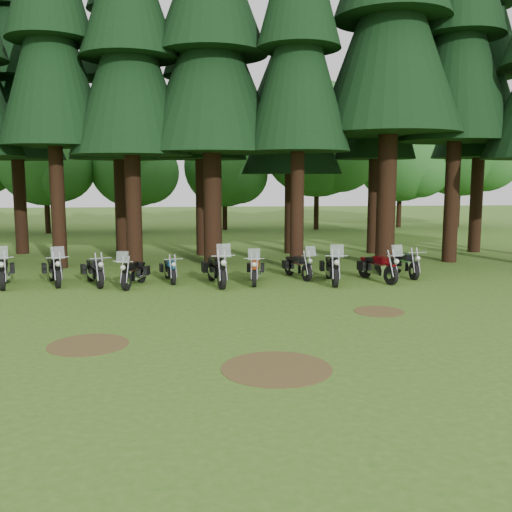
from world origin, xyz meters
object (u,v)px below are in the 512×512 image
object	(u,v)px
motorcycle_4	(170,270)
motorcycle_6	(255,270)
motorcycle_7	(298,267)
motorcycle_8	(332,269)
motorcycle_3	(134,273)
motorcycle_1	(54,271)
motorcycle_2	(95,272)
motorcycle_10	(405,265)
motorcycle_5	(216,270)
motorcycle_9	(378,268)
motorcycle_0	(3,272)

from	to	relation	value
motorcycle_4	motorcycle_6	size ratio (longest dim) A/B	0.90
motorcycle_7	motorcycle_8	size ratio (longest dim) A/B	0.86
motorcycle_3	motorcycle_7	xyz separation A→B (m)	(5.90, 1.05, -0.01)
motorcycle_8	motorcycle_7	bearing A→B (deg)	139.54
motorcycle_1	motorcycle_8	size ratio (longest dim) A/B	0.94
motorcycle_1	motorcycle_7	bearing A→B (deg)	-18.56
motorcycle_2	motorcycle_7	size ratio (longest dim) A/B	1.03
motorcycle_4	motorcycle_8	world-z (taller)	motorcycle_8
motorcycle_2	motorcycle_10	xyz separation A→B (m)	(11.45, 0.61, -0.01)
motorcycle_7	motorcycle_4	bearing A→B (deg)	165.31
motorcycle_1	motorcycle_5	bearing A→B (deg)	-27.58
motorcycle_3	motorcycle_10	distance (m)	10.10
motorcycle_4	motorcycle_10	world-z (taller)	motorcycle_10
motorcycle_3	motorcycle_7	world-z (taller)	motorcycle_3
motorcycle_6	motorcycle_8	xyz separation A→B (m)	(2.73, -0.27, 0.05)
motorcycle_9	motorcycle_10	size ratio (longest dim) A/B	1.04
motorcycle_3	motorcycle_5	size ratio (longest dim) A/B	0.85
motorcycle_4	motorcycle_10	xyz separation A→B (m)	(8.86, 0.23, 0.04)
motorcycle_6	motorcycle_10	size ratio (longest dim) A/B	0.99
motorcycle_0	motorcycle_2	size ratio (longest dim) A/B	1.13
motorcycle_0	motorcycle_7	xyz separation A→B (m)	(10.41, 0.56, -0.07)
motorcycle_2	motorcycle_6	xyz separation A→B (m)	(5.63, -0.22, -0.01)
motorcycle_0	motorcycle_6	xyz separation A→B (m)	(8.72, -0.24, -0.05)
motorcycle_4	motorcycle_5	world-z (taller)	motorcycle_5
motorcycle_2	motorcycle_9	bearing A→B (deg)	-23.53
motorcycle_3	motorcycle_1	bearing A→B (deg)	-179.75
motorcycle_6	motorcycle_0	bearing A→B (deg)	-174.17
motorcycle_7	motorcycle_8	bearing A→B (deg)	-63.02
motorcycle_2	motorcycle_5	size ratio (longest dim) A/B	0.85
motorcycle_9	motorcycle_7	bearing A→B (deg)	143.91
motorcycle_1	motorcycle_0	bearing A→B (deg)	166.11
motorcycle_5	motorcycle_7	bearing A→B (deg)	7.93
motorcycle_2	motorcycle_5	world-z (taller)	motorcycle_5
motorcycle_5	motorcycle_8	bearing A→B (deg)	-11.22
motorcycle_9	motorcycle_10	xyz separation A→B (m)	(1.37, 0.91, -0.03)
motorcycle_1	motorcycle_3	xyz separation A→B (m)	(2.83, -0.69, -0.03)
motorcycle_5	motorcycle_10	bearing A→B (deg)	-2.22
motorcycle_6	motorcycle_7	distance (m)	1.87
motorcycle_2	motorcycle_4	world-z (taller)	motorcycle_2
motorcycle_1	motorcycle_8	distance (m)	9.80
motorcycle_3	motorcycle_6	world-z (taller)	motorcycle_6
motorcycle_6	motorcycle_8	world-z (taller)	motorcycle_8
motorcycle_6	motorcycle_8	distance (m)	2.74
motorcycle_4	motorcycle_1	bearing A→B (deg)	170.90
motorcycle_0	motorcycle_8	xyz separation A→B (m)	(11.45, -0.51, -0.01)
motorcycle_4	motorcycle_2	bearing A→B (deg)	177.11
motorcycle_1	motorcycle_8	world-z (taller)	motorcycle_8
motorcycle_5	motorcycle_9	distance (m)	5.84
motorcycle_5	motorcycle_3	bearing A→B (deg)	169.99
motorcycle_5	motorcycle_10	xyz separation A→B (m)	(7.20, 1.05, -0.07)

